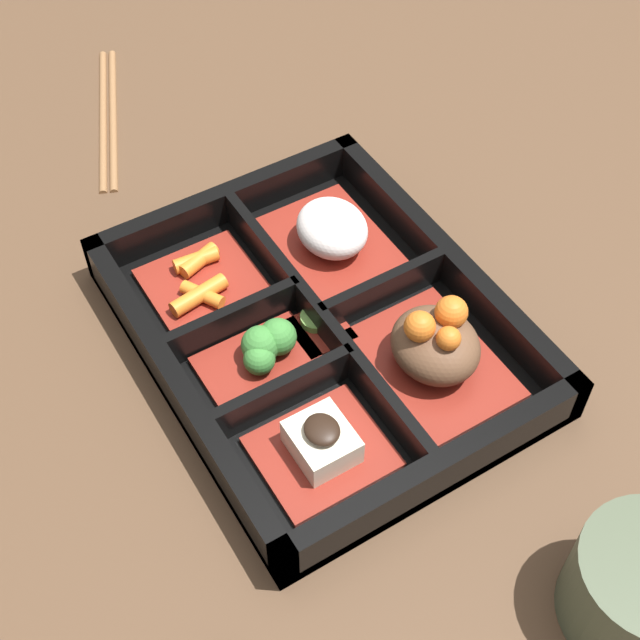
# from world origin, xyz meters

# --- Properties ---
(ground_plane) EXTENTS (3.00, 3.00, 0.00)m
(ground_plane) POSITION_xyz_m (0.00, 0.00, 0.00)
(ground_plane) COLOR #4C3523
(bento_base) EXTENTS (0.30, 0.24, 0.01)m
(bento_base) POSITION_xyz_m (0.00, 0.00, 0.01)
(bento_base) COLOR black
(bento_base) RESTS_ON ground_plane
(bento_rim) EXTENTS (0.30, 0.24, 0.04)m
(bento_rim) POSITION_xyz_m (0.00, -0.00, 0.02)
(bento_rim) COLOR black
(bento_rim) RESTS_ON ground_plane
(bowl_rice) EXTENTS (0.11, 0.08, 0.04)m
(bowl_rice) POSITION_xyz_m (-0.07, 0.05, 0.03)
(bowl_rice) COLOR maroon
(bowl_rice) RESTS_ON bento_base
(bowl_stew) EXTENTS (0.11, 0.08, 0.06)m
(bowl_stew) POSITION_xyz_m (0.07, 0.05, 0.03)
(bowl_stew) COLOR maroon
(bowl_stew) RESTS_ON bento_base
(bowl_carrots) EXTENTS (0.08, 0.08, 0.02)m
(bowl_carrots) POSITION_xyz_m (-0.08, -0.05, 0.02)
(bowl_carrots) COLOR maroon
(bowl_carrots) RESTS_ON bento_base
(bowl_greens) EXTENTS (0.05, 0.08, 0.03)m
(bowl_greens) POSITION_xyz_m (0.00, -0.05, 0.02)
(bowl_greens) COLOR maroon
(bowl_greens) RESTS_ON bento_base
(bowl_tofu) EXTENTS (0.07, 0.08, 0.03)m
(bowl_tofu) POSITION_xyz_m (0.09, -0.05, 0.02)
(bowl_tofu) COLOR maroon
(bowl_tofu) RESTS_ON bento_base
(bowl_pickles) EXTENTS (0.04, 0.04, 0.01)m
(bowl_pickles) POSITION_xyz_m (-0.00, -0.00, 0.01)
(bowl_pickles) COLOR maroon
(bowl_pickles) RESTS_ON bento_base
(chopsticks) EXTENTS (0.19, 0.09, 0.01)m
(chopsticks) POSITION_xyz_m (-0.32, -0.03, 0.00)
(chopsticks) COLOR brown
(chopsticks) RESTS_ON ground_plane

